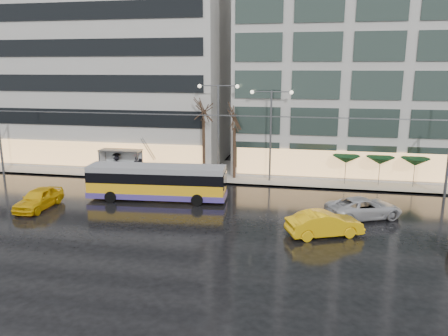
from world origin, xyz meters
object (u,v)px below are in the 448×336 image
(street_lamp_near, at_px, (218,118))
(taxi_a, at_px, (39,199))
(bus_shelter, at_px, (118,156))
(trolleybus, at_px, (157,183))

(street_lamp_near, height_order, taxi_a, street_lamp_near)
(taxi_a, bearing_deg, street_lamp_near, 43.86)
(bus_shelter, height_order, street_lamp_near, street_lamp_near)
(bus_shelter, relative_size, street_lamp_near, 0.47)
(bus_shelter, xyz_separation_m, taxi_a, (-1.48, -11.42, -1.15))
(bus_shelter, relative_size, taxi_a, 0.88)
(street_lamp_near, xyz_separation_m, taxi_a, (-11.87, -11.53, -5.18))
(trolleybus, bearing_deg, taxi_a, -154.65)
(bus_shelter, distance_m, taxi_a, 11.57)
(trolleybus, bearing_deg, street_lamp_near, 64.68)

